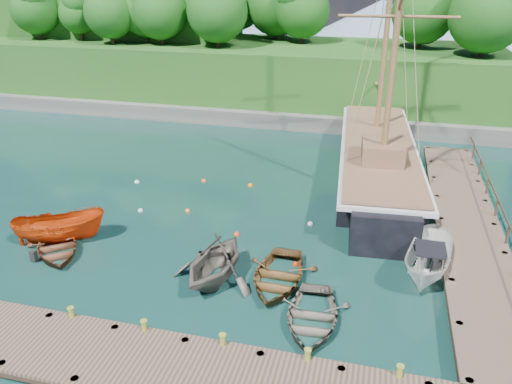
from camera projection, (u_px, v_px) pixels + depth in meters
ground at (216, 272)px, 22.73m from camera, size 160.00×160.00×0.00m
dock_near at (210, 377)px, 16.36m from camera, size 20.00×3.20×1.10m
dock_east at (467, 224)px, 26.11m from camera, size 3.20×24.00×1.10m
bollard_0 at (75, 330)px, 19.14m from camera, size 0.26×0.26×0.45m
bollard_1 at (146, 343)px, 18.46m from camera, size 0.26×0.26×0.45m
bollard_2 at (223, 358)px, 17.77m from camera, size 0.26×0.26×0.45m
bollard_3 at (307, 373)px, 17.09m from camera, size 0.26×0.26×0.45m
rowboat_0 at (58, 253)px, 24.25m from camera, size 4.62×4.81×0.81m
rowboat_1 at (215, 280)px, 22.17m from camera, size 4.41×4.92×2.31m
rowboat_2 at (277, 283)px, 21.99m from camera, size 3.28×4.54×0.93m
rowboat_3 at (311, 324)px, 19.46m from camera, size 3.26×4.40×0.88m
motorboat_orange at (62, 242)px, 25.29m from camera, size 4.82×3.55×1.75m
cabin_boat_white at (426, 276)px, 22.45m from camera, size 2.80×5.14×1.88m
schooner at (377, 164)px, 32.29m from camera, size 6.06×26.29×19.03m
mooring_buoy_0 at (141, 211)px, 28.44m from camera, size 0.31×0.31×0.31m
mooring_buoy_1 at (188, 211)px, 28.40m from camera, size 0.31×0.31×0.31m
mooring_buoy_2 at (237, 235)px, 25.92m from camera, size 0.32×0.32×0.32m
mooring_buoy_3 at (310, 224)px, 26.96m from camera, size 0.31×0.31×0.31m
mooring_buoy_4 at (204, 181)px, 32.39m from camera, size 0.32×0.32×0.32m
mooring_buoy_5 at (250, 186)px, 31.70m from camera, size 0.33×0.33×0.33m
mooring_buoy_6 at (137, 183)px, 32.21m from camera, size 0.32×0.32×0.32m
mooring_buoy_7 at (296, 265)px, 23.31m from camera, size 0.28×0.28×0.28m
headland at (193, 44)px, 51.05m from camera, size 51.00×19.31×12.90m
distant_ridge at (377, 23)px, 81.73m from camera, size 117.00×40.00×10.00m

